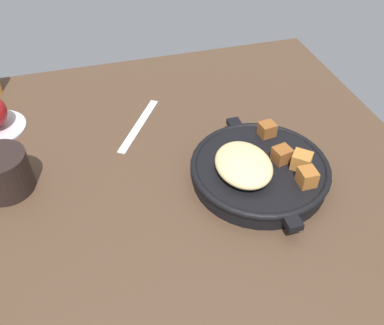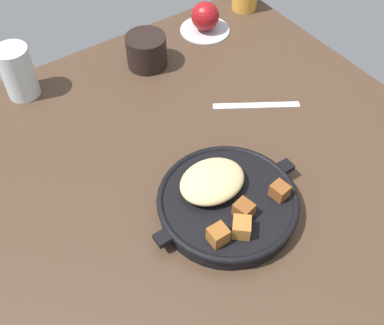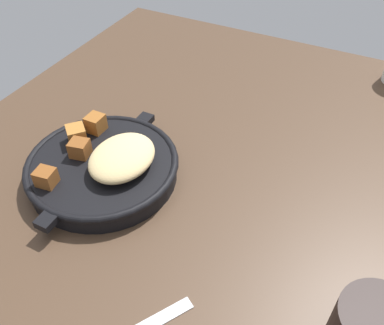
# 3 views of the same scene
# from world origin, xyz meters

# --- Properties ---
(ground_plane) EXTENTS (1.08, 0.87, 0.02)m
(ground_plane) POSITION_xyz_m (0.00, 0.00, -0.01)
(ground_plane) COLOR #473323
(cast_iron_skillet) EXTENTS (0.29, 0.24, 0.07)m
(cast_iron_skillet) POSITION_xyz_m (0.06, -0.12, 0.02)
(cast_iron_skillet) COLOR black
(cast_iron_skillet) RESTS_ON ground_plane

